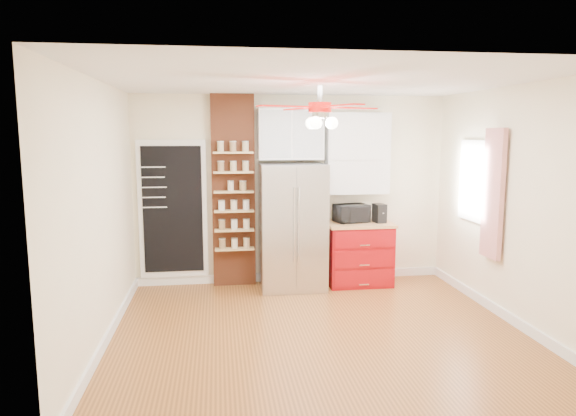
{
  "coord_description": "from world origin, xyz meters",
  "views": [
    {
      "loc": [
        -1.07,
        -5.32,
        2.17
      ],
      "look_at": [
        -0.21,
        0.9,
        1.25
      ],
      "focal_mm": 32.0,
      "sensor_mm": 36.0,
      "label": 1
    }
  ],
  "objects": [
    {
      "name": "canister_left",
      "position": [
        1.23,
        1.61,
        0.97
      ],
      "size": [
        0.13,
        0.13,
        0.14
      ],
      "primitive_type": "cylinder",
      "rotation": [
        0.0,
        0.0,
        0.22
      ],
      "color": "#A32509",
      "rests_on": "red_cabinet"
    },
    {
      "name": "fridge",
      "position": [
        -0.05,
        1.63,
        0.88
      ],
      "size": [
        0.9,
        0.7,
        1.75
      ],
      "primitive_type": "cube",
      "color": "#B5B5BA",
      "rests_on": "floor"
    },
    {
      "name": "canister_right",
      "position": [
        1.29,
        1.74,
        0.97
      ],
      "size": [
        0.12,
        0.12,
        0.14
      ],
      "primitive_type": "cylinder",
      "rotation": [
        0.0,
        0.0,
        0.21
      ],
      "color": "#B40A17",
      "rests_on": "red_cabinet"
    },
    {
      "name": "upper_glass_cabinet",
      "position": [
        -0.05,
        1.82,
        2.15
      ],
      "size": [
        0.9,
        0.35,
        0.7
      ],
      "primitive_type": "cube",
      "color": "white",
      "rests_on": "wall_back"
    },
    {
      "name": "wall_back",
      "position": [
        0.0,
        2.0,
        1.35
      ],
      "size": [
        4.5,
        0.02,
        2.7
      ],
      "primitive_type": "cube",
      "color": "#FFF7CD",
      "rests_on": "floor"
    },
    {
      "name": "red_cabinet",
      "position": [
        0.92,
        1.68,
        0.45
      ],
      "size": [
        0.94,
        0.64,
        0.9
      ],
      "color": "#9C0A0F",
      "rests_on": "floor"
    },
    {
      "name": "curtain",
      "position": [
        2.18,
        0.35,
        1.45
      ],
      "size": [
        0.06,
        0.4,
        1.55
      ],
      "primitive_type": "cube",
      "color": "red",
      "rests_on": "wall_right"
    },
    {
      "name": "floor",
      "position": [
        0.0,
        0.0,
        0.0
      ],
      "size": [
        4.5,
        4.5,
        0.0
      ],
      "primitive_type": "plane",
      "color": "#995A26",
      "rests_on": "ground"
    },
    {
      "name": "ceiling",
      "position": [
        0.0,
        0.0,
        2.7
      ],
      "size": [
        4.5,
        4.5,
        0.0
      ],
      "primitive_type": "plane",
      "color": "white",
      "rests_on": "wall_back"
    },
    {
      "name": "upper_shelf_unit",
      "position": [
        0.92,
        1.85,
        1.88
      ],
      "size": [
        0.9,
        0.3,
        1.15
      ],
      "primitive_type": "cube",
      "color": "white",
      "rests_on": "wall_back"
    },
    {
      "name": "wall_left",
      "position": [
        -2.25,
        0.0,
        1.35
      ],
      "size": [
        0.02,
        4.0,
        2.7
      ],
      "primitive_type": "cube",
      "color": "#FFF7CD",
      "rests_on": "floor"
    },
    {
      "name": "brick_pillar",
      "position": [
        -0.85,
        1.92,
        1.35
      ],
      "size": [
        0.6,
        0.16,
        2.7
      ],
      "primitive_type": "cube",
      "color": "brown",
      "rests_on": "floor"
    },
    {
      "name": "pantry_jar_beans",
      "position": [
        -0.72,
        1.76,
        1.44
      ],
      "size": [
        0.12,
        0.12,
        0.13
      ],
      "primitive_type": "cylinder",
      "rotation": [
        0.0,
        0.0,
        0.28
      ],
      "color": "olive",
      "rests_on": "brick_pillar"
    },
    {
      "name": "coffee_maker",
      "position": [
        1.21,
        1.66,
        1.03
      ],
      "size": [
        0.17,
        0.23,
        0.27
      ],
      "primitive_type": "cube",
      "rotation": [
        0.0,
        0.0,
        0.15
      ],
      "color": "black",
      "rests_on": "red_cabinet"
    },
    {
      "name": "wall_right",
      "position": [
        2.25,
        0.0,
        1.35
      ],
      "size": [
        0.02,
        4.0,
        2.7
      ],
      "primitive_type": "cube",
      "color": "#FFF7CD",
      "rests_on": "floor"
    },
    {
      "name": "pantry_jar_oats",
      "position": [
        -0.89,
        1.76,
        1.44
      ],
      "size": [
        0.1,
        0.1,
        0.13
      ],
      "primitive_type": "cylinder",
      "rotation": [
        0.0,
        0.0,
        -0.13
      ],
      "color": "beige",
      "rests_on": "brick_pillar"
    },
    {
      "name": "wall_front",
      "position": [
        0.0,
        -2.0,
        1.35
      ],
      "size": [
        4.5,
        0.02,
        2.7
      ],
      "primitive_type": "cube",
      "color": "#FFF7CD",
      "rests_on": "floor"
    },
    {
      "name": "window",
      "position": [
        2.23,
        0.9,
        1.55
      ],
      "size": [
        0.04,
        0.75,
        1.05
      ],
      "primitive_type": "cube",
      "color": "white",
      "rests_on": "wall_right"
    },
    {
      "name": "toaster_oven",
      "position": [
        0.82,
        1.72,
        1.03
      ],
      "size": [
        0.52,
        0.41,
        0.26
      ],
      "primitive_type": "imported",
      "rotation": [
        0.0,
        0.0,
        0.23
      ],
      "color": "black",
      "rests_on": "red_cabinet"
    },
    {
      "name": "ceiling_fan",
      "position": [
        0.0,
        0.0,
        2.42
      ],
      "size": [
        1.4,
        1.4,
        0.44
      ],
      "color": "silver",
      "rests_on": "ceiling"
    },
    {
      "name": "chalkboard",
      "position": [
        -1.7,
        1.96,
        1.1
      ],
      "size": [
        0.95,
        0.05,
        1.95
      ],
      "color": "white",
      "rests_on": "wall_back"
    }
  ]
}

